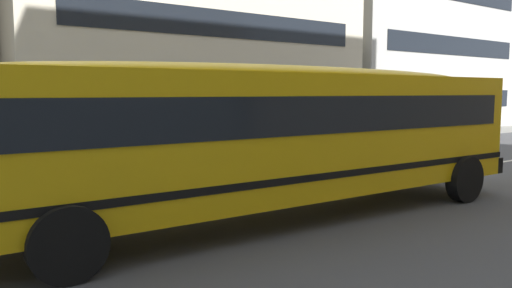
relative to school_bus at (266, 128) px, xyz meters
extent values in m
plane|color=#4C4C4F|center=(0.45, 1.27, -1.69)|extent=(400.00, 400.00, 0.00)
cube|color=gray|center=(0.45, 8.88, -1.68)|extent=(120.00, 3.00, 0.01)
cube|color=silver|center=(0.45, 1.27, -1.69)|extent=(110.00, 0.16, 0.01)
cube|color=yellow|center=(0.25, -0.01, -0.11)|extent=(10.95, 2.90, 2.17)
cube|color=black|center=(5.75, -0.23, -1.02)|extent=(0.29, 2.47, 0.36)
cube|color=black|center=(0.25, -0.01, 0.28)|extent=(10.30, 2.91, 0.63)
cube|color=black|center=(0.25, -0.01, -0.75)|extent=(10.97, 2.93, 0.12)
ellipsoid|color=yellow|center=(0.25, -0.01, 0.98)|extent=(10.51, 2.68, 0.36)
cylinder|color=red|center=(-3.17, 1.54, -0.22)|extent=(0.45, 0.45, 0.03)
cylinder|color=black|center=(-3.93, -1.08, -1.20)|extent=(1.00, 0.32, 0.99)
cylinder|color=black|center=(-3.83, 1.39, -1.20)|extent=(1.00, 0.32, 0.99)
cylinder|color=black|center=(4.32, -1.41, -1.20)|extent=(1.00, 0.32, 0.99)
cylinder|color=black|center=(4.42, 1.06, -1.20)|extent=(1.00, 0.32, 0.99)
cube|color=#C1B28E|center=(14.83, 6.09, -1.04)|extent=(3.95, 1.81, 0.70)
cube|color=black|center=(14.68, 6.09, -0.37)|extent=(2.24, 1.62, 0.64)
cylinder|color=black|center=(16.16, 6.90, -1.39)|extent=(0.60, 0.20, 0.60)
cylinder|color=black|center=(16.11, 5.20, -1.39)|extent=(0.60, 0.20, 0.60)
cylinder|color=black|center=(13.56, 6.98, -1.39)|extent=(0.60, 0.20, 0.60)
cylinder|color=black|center=(13.51, 5.28, -1.39)|extent=(0.60, 0.20, 0.60)
cube|color=beige|center=(6.15, 16.11, 4.71)|extent=(16.37, 11.47, 12.80)
cube|color=black|center=(6.15, 10.36, 0.23)|extent=(13.75, 0.04, 1.10)
cube|color=black|center=(6.15, 10.36, 3.43)|extent=(13.75, 0.04, 1.10)
cube|color=#B7B7B2|center=(22.68, 15.17, 6.31)|extent=(15.27, 9.59, 16.00)
cube|color=black|center=(22.68, 10.36, 0.23)|extent=(12.83, 0.04, 1.10)
cube|color=black|center=(22.68, 10.36, 3.43)|extent=(12.83, 0.04, 1.10)
camera|label=1|loc=(-5.72, -7.33, 0.67)|focal=35.68mm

